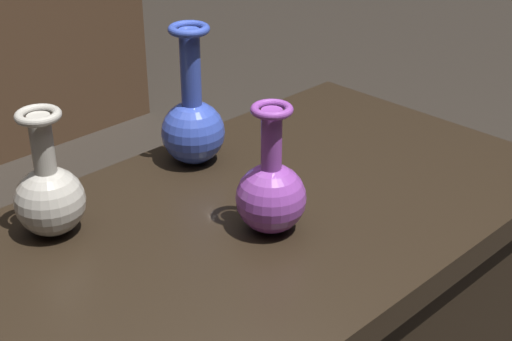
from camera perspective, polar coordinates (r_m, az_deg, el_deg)
The scene contains 3 objects.
vase_centerpiece at distance 1.23m, azimuth 1.12°, elevation -1.57°, with size 0.12×0.12×0.22m.
vase_tall_behind at distance 1.27m, azimuth -15.06°, elevation -1.66°, with size 0.11×0.11×0.21m.
vase_left_accent at distance 1.46m, azimuth -4.71°, elevation 3.61°, with size 0.12×0.12×0.27m.
Camera 1 is at (-0.77, -0.80, 1.47)m, focal length 54.07 mm.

